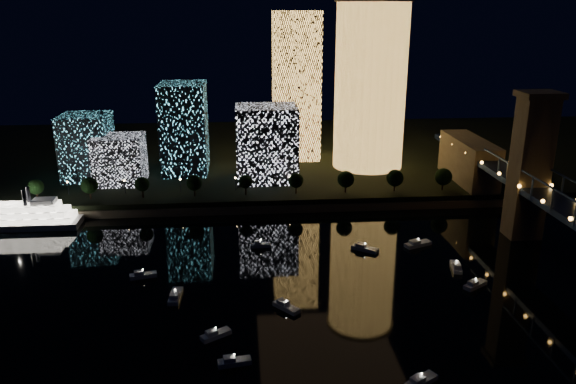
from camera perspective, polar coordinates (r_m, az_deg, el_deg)
ground at (r=147.90m, az=8.15°, el=-12.66°), size 520.00×520.00×0.00m
far_bank at (r=294.34m, az=1.40°, el=3.82°), size 420.00×160.00×5.00m
seawall at (r=220.53m, az=3.55°, el=-1.44°), size 420.00×6.00×3.00m
tower_cylindrical at (r=259.40m, az=8.37°, el=10.72°), size 34.00×34.00×75.06m
tower_rectangular at (r=273.77m, az=0.83°, el=10.68°), size 21.83×21.83×69.46m
midrise_blocks at (r=247.74m, az=-10.79°, el=5.17°), size 99.70×39.97×39.53m
riverboat at (r=225.78m, az=-26.70°, el=-2.31°), size 50.21×10.75×15.11m
motorboats at (r=160.68m, az=3.51°, el=-9.51°), size 103.01×78.71×2.78m
esplanade_trees at (r=221.42m, az=-2.21°, el=1.11°), size 166.46×6.98×8.99m
street_lamps at (r=227.41m, az=-5.36°, el=1.12°), size 132.70×0.70×5.65m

